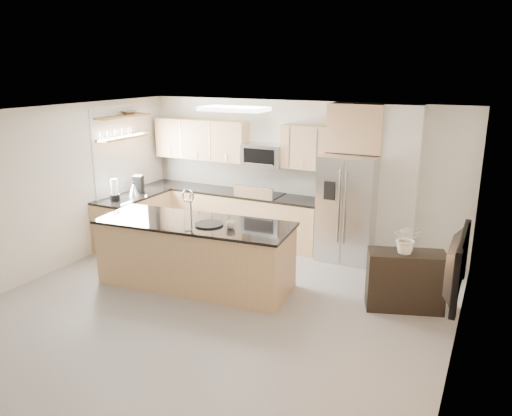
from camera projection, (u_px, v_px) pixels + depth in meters
The scene contains 26 objects.
floor at pixel (204, 317), 6.54m from camera, with size 6.50×6.50×0.00m, color gray.
ceiling at pixel (198, 116), 5.83m from camera, with size 6.00×6.50×0.02m, color silver.
wall_back at pixel (298, 174), 8.99m from camera, with size 6.00×0.02×2.60m, color silver.
wall_left at pixel (31, 196), 7.47m from camera, with size 0.02×6.50×2.60m, color silver.
wall_right at pixel (460, 263), 4.90m from camera, with size 0.02×6.50×2.60m, color silver.
back_counter at pixel (231, 214), 9.46m from camera, with size 3.55×0.66×1.44m.
left_counter at pixel (133, 220), 9.15m from camera, with size 0.66×1.50×0.92m.
range at pixel (260, 218), 9.18m from camera, with size 0.76×0.64×1.14m.
upper_cabinets at pixel (230, 142), 9.26m from camera, with size 3.50×0.33×0.75m.
microwave at pixel (263, 155), 8.98m from camera, with size 0.76×0.40×0.40m.
refrigerator at pixel (348, 208), 8.32m from camera, with size 0.92×0.78×1.78m.
partition_column at pixel (399, 186), 8.08m from camera, with size 0.60×0.30×2.60m, color beige.
window at pixel (116, 154), 8.96m from camera, with size 0.04×1.15×1.65m.
shelf_lower at pixel (124, 137), 8.91m from camera, with size 0.30×1.20×0.04m, color olive.
shelf_upper at pixel (122, 116), 8.81m from camera, with size 0.30×1.20×0.04m, color olive.
ceiling_fixture at pixel (234, 109), 7.39m from camera, with size 1.00×0.50×0.06m, color white.
island at pixel (196, 253), 7.38m from camera, with size 2.97×1.32×1.42m.
credenza at pixel (405, 281), 6.67m from camera, with size 1.00×0.42×0.80m, color black.
cup at pixel (230, 225), 6.93m from camera, with size 0.13×0.13×0.10m, color silver.
platter at pixel (209, 224), 7.08m from camera, with size 0.41×0.41×0.02m, color black.
blender at pixel (115, 191), 8.61m from camera, with size 0.17×0.17×0.39m.
kettle at pixel (134, 189), 8.98m from camera, with size 0.21×0.21×0.26m.
coffee_maker at pixel (138, 185), 9.18m from camera, with size 0.23×0.25×0.32m.
bowl at pixel (129, 112), 8.95m from camera, with size 0.35×0.35×0.08m, color #BCBCBF.
flower_vase at pixel (408, 231), 6.47m from camera, with size 0.56×0.48×0.62m, color silver.
television at pixel (448, 264), 4.75m from camera, with size 1.08×0.14×0.62m, color black.
Camera 1 is at (3.23, -4.98, 3.16)m, focal length 35.00 mm.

